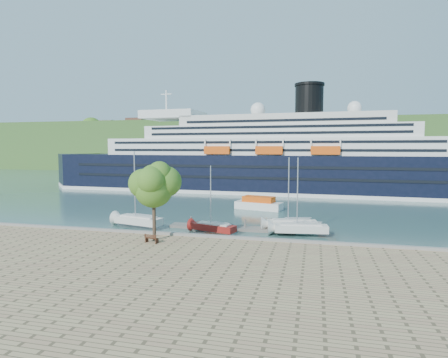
% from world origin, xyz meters
% --- Properties ---
extents(ground, '(400.00, 400.00, 0.00)m').
position_xyz_m(ground, '(0.00, 0.00, 0.00)').
color(ground, '#2B4D4A').
rests_on(ground, ground).
extents(far_hillside, '(400.00, 50.00, 24.00)m').
position_xyz_m(far_hillside, '(0.00, 145.00, 12.00)').
color(far_hillside, '#325421').
rests_on(far_hillside, ground).
extents(quay_coping, '(220.00, 0.50, 0.30)m').
position_xyz_m(quay_coping, '(0.00, -0.20, 1.15)').
color(quay_coping, slate).
rests_on(quay_coping, promenade).
extents(cruise_ship, '(118.54, 22.01, 26.48)m').
position_xyz_m(cruise_ship, '(1.98, 53.21, 13.24)').
color(cruise_ship, black).
rests_on(cruise_ship, ground).
extents(park_bench, '(1.67, 0.95, 1.01)m').
position_xyz_m(park_bench, '(-0.70, -4.00, 1.51)').
color(park_bench, '#482514').
rests_on(park_bench, promenade).
extents(promenade_tree, '(5.65, 5.65, 9.35)m').
position_xyz_m(promenade_tree, '(-0.87, -2.97, 5.68)').
color(promenade_tree, '#33641A').
rests_on(promenade_tree, promenade).
extents(floating_pontoon, '(17.27, 2.14, 0.38)m').
position_xyz_m(floating_pontoon, '(5.15, 8.75, 0.19)').
color(floating_pontoon, slate).
rests_on(floating_pontoon, ground).
extents(sailboat_white_near, '(8.12, 4.01, 10.11)m').
position_xyz_m(sailboat_white_near, '(-7.62, 6.71, 5.06)').
color(sailboat_white_near, silver).
rests_on(sailboat_white_near, ground).
extents(sailboat_red, '(6.77, 3.66, 8.43)m').
position_xyz_m(sailboat_red, '(3.54, 5.57, 4.21)').
color(sailboat_red, maroon).
rests_on(sailboat_red, ground).
extents(sailboat_white_far, '(7.54, 3.57, 9.40)m').
position_xyz_m(sailboat_white_far, '(13.23, 9.73, 4.70)').
color(sailboat_white_far, silver).
rests_on(sailboat_white_far, ground).
extents(tender_launch, '(8.97, 4.82, 2.36)m').
position_xyz_m(tender_launch, '(6.31, 26.24, 1.18)').
color(tender_launch, '#E84F0D').
rests_on(tender_launch, ground).
extents(sailboat_extra, '(7.51, 2.97, 9.44)m').
position_xyz_m(sailboat_extra, '(14.52, 7.16, 4.72)').
color(sailboat_extra, silver).
rests_on(sailboat_extra, ground).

